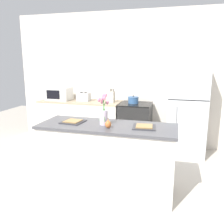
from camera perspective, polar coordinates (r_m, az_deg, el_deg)
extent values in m
plane|color=beige|center=(3.44, -1.17, -17.79)|extent=(10.00, 10.00, 0.00)
cube|color=silver|center=(4.94, 5.48, 7.85)|extent=(5.20, 0.08, 2.70)
cube|color=silver|center=(3.25, -1.20, -11.14)|extent=(1.76, 0.62, 0.87)
cube|color=#4C4C51|center=(3.10, -1.24, -3.43)|extent=(1.80, 0.66, 0.03)
cube|color=silver|center=(5.02, -7.58, -2.66)|extent=(1.68, 0.60, 0.89)
cube|color=tan|center=(4.92, -7.73, 2.51)|extent=(1.68, 0.60, 0.03)
cube|color=black|center=(4.70, 5.59, -3.61)|extent=(0.60, 0.60, 0.89)
cube|color=black|center=(4.59, 5.71, 1.90)|extent=(0.60, 0.60, 0.02)
cube|color=black|center=(4.42, 4.90, -5.07)|extent=(0.42, 0.01, 0.29)
cube|color=silver|center=(4.54, 17.59, 0.77)|extent=(0.68, 0.64, 1.73)
cube|color=black|center=(4.19, 17.91, 2.71)|extent=(0.67, 0.01, 0.01)
cylinder|color=#B2B5B7|center=(4.27, 14.98, -3.59)|extent=(0.02, 0.02, 0.75)
cylinder|color=silver|center=(3.08, -2.02, -1.32)|extent=(0.11, 0.11, 0.19)
cylinder|color=#569E4C|center=(3.06, -1.88, 0.76)|extent=(0.05, 0.01, 0.32)
ellipsoid|color=pink|center=(3.02, -1.51, 4.07)|extent=(0.03, 0.03, 0.05)
cylinder|color=#569E4C|center=(3.09, -1.62, -0.07)|extent=(0.04, 0.06, 0.22)
ellipsoid|color=pink|center=(3.08, -1.15, 2.34)|extent=(0.04, 0.04, 0.06)
cylinder|color=#569E4C|center=(3.07, -2.02, 0.70)|extent=(0.03, 0.12, 0.30)
ellipsoid|color=pink|center=(3.10, -1.95, 3.96)|extent=(0.04, 0.04, 0.07)
cylinder|color=#569E4C|center=(3.07, -2.14, -0.05)|extent=(0.05, 0.04, 0.23)
ellipsoid|color=pink|center=(3.07, -2.47, 2.43)|extent=(0.03, 0.03, 0.05)
cylinder|color=#569E4C|center=(3.06, -2.29, 0.25)|extent=(0.09, 0.03, 0.26)
ellipsoid|color=pink|center=(3.04, -3.15, 2.97)|extent=(0.04, 0.04, 0.06)
cylinder|color=#569E4C|center=(3.05, -2.14, 0.35)|extent=(0.01, 0.06, 0.28)
ellipsoid|color=pink|center=(3.00, -2.39, 3.21)|extent=(0.04, 0.04, 0.05)
cylinder|color=#569E4C|center=(3.04, -1.96, 0.49)|extent=(0.05, 0.10, 0.29)
ellipsoid|color=pink|center=(2.96, -1.83, 3.34)|extent=(0.03, 0.03, 0.05)
ellipsoid|color=#C66B33|center=(2.94, -0.93, -3.01)|extent=(0.08, 0.08, 0.09)
cone|color=#C66B33|center=(2.93, -0.94, -2.04)|extent=(0.04, 0.04, 0.04)
cylinder|color=brown|center=(2.92, -0.94, -1.59)|extent=(0.01, 0.01, 0.02)
cube|color=#333338|center=(3.27, -9.37, -2.32)|extent=(0.31, 0.31, 0.01)
cube|color=#A37A42|center=(3.27, -9.38, -2.12)|extent=(0.22, 0.22, 0.01)
cube|color=#333338|center=(3.00, 7.76, -3.58)|extent=(0.31, 0.31, 0.01)
cube|color=#A37A42|center=(3.00, 7.77, -3.36)|extent=(0.22, 0.22, 0.01)
cube|color=#B7BABC|center=(4.89, -6.85, 3.66)|extent=(0.26, 0.18, 0.17)
cube|color=black|center=(4.90, -7.37, 4.66)|extent=(0.05, 0.11, 0.01)
cube|color=black|center=(4.87, -6.37, 4.64)|extent=(0.05, 0.11, 0.01)
cube|color=black|center=(4.95, -8.36, 4.01)|extent=(0.02, 0.02, 0.02)
cylinder|color=#386093|center=(4.61, 5.14, 2.81)|extent=(0.20, 0.20, 0.11)
cylinder|color=#386093|center=(4.60, 5.16, 3.59)|extent=(0.21, 0.21, 0.01)
sphere|color=black|center=(4.60, 5.16, 3.83)|extent=(0.02, 0.02, 0.02)
cube|color=white|center=(5.10, -12.58, 4.36)|extent=(0.48, 0.36, 0.27)
cube|color=black|center=(4.96, -14.01, 4.08)|extent=(0.29, 0.01, 0.18)
cube|color=beige|center=(4.68, -0.05, 3.66)|extent=(0.10, 0.14, 0.22)
cylinder|color=black|center=(4.67, -0.40, 5.32)|extent=(0.01, 0.01, 0.05)
cylinder|color=black|center=(4.66, -0.05, 5.30)|extent=(0.01, 0.01, 0.05)
cylinder|color=black|center=(4.65, 0.31, 5.29)|extent=(0.01, 0.01, 0.05)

